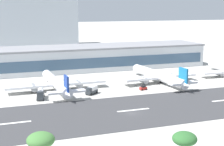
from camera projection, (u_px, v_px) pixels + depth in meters
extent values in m
plane|color=#B2AFA8|center=(132.00, 114.00, 117.04)|extent=(1400.00, 1400.00, 0.00)
cube|color=#38383A|center=(128.00, 111.00, 120.09)|extent=(800.00, 37.05, 0.08)
cube|color=white|center=(11.00, 123.00, 107.09)|extent=(12.00, 1.20, 0.01)
cube|color=white|center=(133.00, 110.00, 120.72)|extent=(12.00, 1.20, 0.01)
cube|color=silver|center=(80.00, 59.00, 198.88)|extent=(147.70, 28.17, 12.44)
cube|color=#38516B|center=(87.00, 63.00, 185.84)|extent=(143.27, 0.30, 5.60)
cube|color=gray|center=(80.00, 47.00, 197.61)|extent=(149.18, 28.45, 1.00)
cube|color=#A8B2BC|center=(2.00, 20.00, 301.06)|extent=(128.39, 38.49, 47.95)
cylinder|color=white|center=(56.00, 83.00, 149.60)|extent=(5.52, 42.17, 4.21)
sphere|color=white|center=(47.00, 74.00, 168.82)|extent=(4.00, 4.00, 4.00)
cone|color=white|center=(68.00, 94.00, 130.38)|extent=(4.02, 7.69, 3.79)
cube|color=white|center=(56.00, 84.00, 148.91)|extent=(43.80, 7.67, 0.93)
cylinder|color=gray|center=(78.00, 84.00, 152.57)|extent=(2.92, 5.97, 2.73)
cylinder|color=gray|center=(33.00, 88.00, 145.54)|extent=(2.92, 5.97, 2.73)
cube|color=white|center=(67.00, 92.00, 131.84)|extent=(14.93, 3.93, 0.74)
cube|color=navy|center=(66.00, 84.00, 131.28)|extent=(0.85, 5.70, 6.73)
cylinder|color=black|center=(57.00, 90.00, 148.19)|extent=(0.76, 0.76, 1.16)
cylinder|color=silver|center=(158.00, 76.00, 164.33)|extent=(7.72, 43.85, 4.36)
sphere|color=silver|center=(137.00, 68.00, 183.90)|extent=(4.15, 4.15, 4.15)
cone|color=silver|center=(185.00, 85.00, 144.77)|extent=(4.52, 8.14, 3.93)
cube|color=silver|center=(159.00, 77.00, 163.63)|extent=(38.37, 9.46, 0.96)
cylinder|color=gray|center=(174.00, 77.00, 167.19)|extent=(3.30, 6.31, 2.84)
cylinder|color=gray|center=(143.00, 80.00, 160.36)|extent=(3.30, 6.31, 2.84)
cube|color=silver|center=(183.00, 83.00, 146.25)|extent=(13.15, 4.59, 0.77)
cube|color=#1975B2|center=(183.00, 76.00, 145.67)|extent=(1.15, 5.93, 6.98)
cylinder|color=black|center=(160.00, 82.00, 162.91)|extent=(0.79, 0.79, 1.20)
sphere|color=white|center=(212.00, 64.00, 199.25)|extent=(3.73, 3.73, 3.73)
cylinder|color=gray|center=(219.00, 73.00, 177.68)|extent=(2.73, 5.58, 2.55)
cube|color=#2D3338|center=(92.00, 92.00, 142.86)|extent=(6.14, 5.70, 1.20)
cube|color=silver|center=(93.00, 88.00, 143.21)|extent=(4.79, 4.54, 1.60)
cube|color=#2D3338|center=(89.00, 90.00, 140.78)|extent=(2.71, 2.77, 1.50)
cylinder|color=black|center=(86.00, 94.00, 141.79)|extent=(0.87, 0.79, 0.90)
cylinder|color=black|center=(91.00, 94.00, 140.60)|extent=(0.87, 0.79, 0.90)
cylinder|color=black|center=(92.00, 92.00, 145.35)|extent=(0.87, 0.79, 0.90)
cylinder|color=black|center=(97.00, 92.00, 144.16)|extent=(0.87, 0.79, 0.90)
cube|color=#2D3338|center=(41.00, 96.00, 135.68)|extent=(4.09, 8.83, 1.40)
cylinder|color=silver|center=(40.00, 91.00, 136.34)|extent=(3.11, 6.06, 2.10)
cube|color=#2D3338|center=(40.00, 94.00, 132.25)|extent=(2.72, 2.44, 1.80)
cylinder|color=black|center=(37.00, 100.00, 132.73)|extent=(0.44, 0.94, 0.90)
cylinder|color=black|center=(44.00, 99.00, 133.13)|extent=(0.44, 0.94, 0.90)
cylinder|color=black|center=(38.00, 96.00, 138.49)|extent=(0.44, 0.94, 0.90)
cylinder|color=black|center=(44.00, 96.00, 138.90)|extent=(0.44, 0.94, 0.90)
cube|color=#B2231E|center=(143.00, 88.00, 149.96)|extent=(3.44, 2.17, 1.00)
cube|color=black|center=(143.00, 86.00, 149.78)|extent=(2.13, 1.62, 0.90)
cylinder|color=black|center=(146.00, 89.00, 149.93)|extent=(0.64, 0.39, 0.60)
cylinder|color=black|center=(144.00, 89.00, 151.29)|extent=(0.64, 0.39, 0.60)
cylinder|color=black|center=(142.00, 90.00, 148.82)|extent=(0.64, 0.39, 0.60)
cylinder|color=black|center=(140.00, 89.00, 150.17)|extent=(0.64, 0.39, 0.60)
ellipsoid|color=#2D602D|center=(185.00, 139.00, 62.65)|extent=(4.59, 4.59, 2.52)
ellipsoid|color=#427538|center=(41.00, 140.00, 64.34)|extent=(5.32, 5.32, 2.93)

